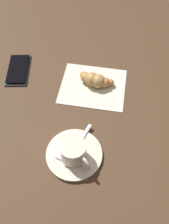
% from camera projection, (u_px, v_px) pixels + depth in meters
% --- Properties ---
extents(ground_plane, '(1.80, 1.80, 0.00)m').
position_uv_depth(ground_plane, '(82.00, 123.00, 0.66)').
color(ground_plane, '#4A3321').
extents(saucer, '(0.14, 0.14, 0.01)m').
position_uv_depth(saucer, '(74.00, 154.00, 0.60)').
color(saucer, beige).
rests_on(saucer, ground).
extents(espresso_cup, '(0.07, 0.07, 0.06)m').
position_uv_depth(espresso_cup, '(74.00, 152.00, 0.57)').
color(espresso_cup, beige).
rests_on(espresso_cup, saucer).
extents(teaspoon, '(0.13, 0.07, 0.01)m').
position_uv_depth(teaspoon, '(75.00, 152.00, 0.59)').
color(teaspoon, silver).
rests_on(teaspoon, saucer).
extents(sugar_packet, '(0.07, 0.04, 0.01)m').
position_uv_depth(sugar_packet, '(64.00, 148.00, 0.60)').
color(sugar_packet, white).
rests_on(sugar_packet, saucer).
extents(napkin, '(0.18, 0.21, 0.00)m').
position_uv_depth(napkin, '(93.00, 86.00, 0.73)').
color(napkin, silver).
rests_on(napkin, ground).
extents(croissant, '(0.07, 0.11, 0.04)m').
position_uv_depth(croissant, '(95.00, 80.00, 0.72)').
color(croissant, '#BA8C45').
rests_on(croissant, napkin).
extents(cell_phone, '(0.14, 0.08, 0.01)m').
position_uv_depth(cell_phone, '(18.00, 69.00, 0.76)').
color(cell_phone, black).
rests_on(cell_phone, ground).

